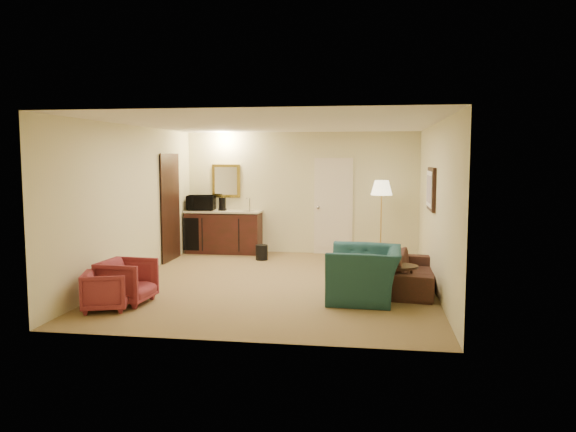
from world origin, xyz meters
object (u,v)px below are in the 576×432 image
object	(u,v)px
rose_chair_far	(127,279)
coffee_table	(390,280)
rose_chair_near	(106,288)
microwave	(201,201)
floor_lamp	(381,220)
sofa	(412,265)
waste_bin	(262,252)
teal_armchair	(365,265)
coffee_maker	(222,204)
wetbar_cabinet	(224,232)

from	to	relation	value
rose_chair_far	coffee_table	bearing A→B (deg)	-71.11
rose_chair_near	microwave	distance (m)	4.77
floor_lamp	microwave	bearing A→B (deg)	174.32
sofa	rose_chair_near	bearing A→B (deg)	121.75
waste_bin	floor_lamp	bearing A→B (deg)	8.14
coffee_table	waste_bin	distance (m)	3.60
rose_chair_near	rose_chair_far	bearing A→B (deg)	-37.47
sofa	rose_chair_far	size ratio (longest dim) A/B	2.76
sofa	coffee_table	world-z (taller)	sofa
rose_chair_near	teal_armchair	bearing A→B (deg)	-91.06
sofa	rose_chair_far	xyz separation A→B (m)	(-4.05, -1.51, -0.03)
microwave	coffee_table	bearing A→B (deg)	-45.60
rose_chair_near	floor_lamp	size ratio (longest dim) A/B	0.37
microwave	coffee_maker	bearing A→B (deg)	-5.32
rose_chair_far	microwave	distance (m)	4.40
rose_chair_far	floor_lamp	world-z (taller)	floor_lamp
wetbar_cabinet	teal_armchair	distance (m)	4.75
waste_bin	coffee_maker	distance (m)	1.53
sofa	waste_bin	xyz separation A→B (m)	(-2.82, 2.09, -0.22)
sofa	wetbar_cabinet	bearing A→B (deg)	60.99
sofa	microwave	size ratio (longest dim) A/B	3.29
coffee_maker	rose_chair_far	bearing A→B (deg)	-103.47
rose_chair_near	waste_bin	world-z (taller)	rose_chair_near
sofa	floor_lamp	xyz separation A→B (m)	(-0.45, 2.43, 0.43)
sofa	coffee_maker	distance (m)	4.80
teal_armchair	waste_bin	world-z (taller)	teal_armchair
rose_chair_near	microwave	size ratio (longest dim) A/B	1.02
rose_chair_near	coffee_table	distance (m)	4.07
rose_chair_far	floor_lamp	distance (m)	5.36
rose_chair_near	waste_bin	xyz separation A→B (m)	(1.36, 3.98, -0.14)
teal_armchair	wetbar_cabinet	bearing A→B (deg)	-137.36
teal_armchair	microwave	distance (m)	5.13
wetbar_cabinet	coffee_maker	distance (m)	0.60
sofa	microwave	bearing A→B (deg)	64.29
floor_lamp	waste_bin	bearing A→B (deg)	-171.86
wetbar_cabinet	microwave	size ratio (longest dim) A/B	2.82
teal_armchair	waste_bin	size ratio (longest dim) A/B	3.85
rose_chair_far	waste_bin	world-z (taller)	rose_chair_far
microwave	coffee_maker	world-z (taller)	microwave
rose_chair_near	coffee_maker	distance (m)	4.77
floor_lamp	waste_bin	distance (m)	2.49
teal_armchair	floor_lamp	distance (m)	3.26
coffee_table	sofa	bearing A→B (deg)	56.32
microwave	coffee_maker	size ratio (longest dim) A/B	2.08
wetbar_cabinet	rose_chair_near	distance (m)	4.71
rose_chair_near	floor_lamp	bearing A→B (deg)	-59.18
rose_chair_far	coffee_table	size ratio (longest dim) A/B	0.84
sofa	teal_armchair	xyz separation A→B (m)	(-0.72, -0.81, 0.14)
wetbar_cabinet	microwave	distance (m)	0.83
teal_armchair	coffee_maker	distance (m)	4.80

